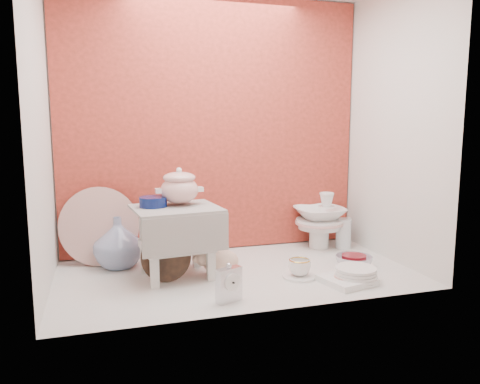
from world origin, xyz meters
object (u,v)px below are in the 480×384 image
Objects in this scene: plush_pig at (221,261)px; porcelain_tower at (319,220)px; floral_platter at (99,226)px; blue_white_vase at (118,242)px; crystal_bowl at (354,261)px; dinner_plate_stack at (356,274)px; gold_rim_teacup at (300,267)px; soup_tureen at (179,186)px; step_stool at (177,242)px; mantel_clock at (229,283)px.

plush_pig is 0.79m from porcelain_tower.
floral_platter is 0.15m from blue_white_vase.
dinner_plate_stack is at bearing -118.44° from crystal_bowl.
crystal_bowl is at bearing 12.43° from gold_rim_teacup.
porcelain_tower is at bearing 14.81° from soup_tureen.
gold_rim_teacup is at bearing -24.62° from soup_tureen.
step_stool is 0.98m from porcelain_tower.
gold_rim_teacup is (0.58, -0.20, -0.12)m from step_stool.
porcelain_tower is (0.93, 0.30, -0.01)m from step_stool.
crystal_bowl is 0.44m from porcelain_tower.
blue_white_vase is (-0.30, 0.18, -0.31)m from soup_tureen.
mantel_clock is 0.72× the size of plush_pig.
floral_platter is at bearing 168.46° from plush_pig.
porcelain_tower is (0.90, 0.24, -0.28)m from soup_tureen.
porcelain_tower is (0.35, 0.49, 0.12)m from gold_rim_teacup.
dinner_plate_stack is at bearing -27.73° from blue_white_vase.
gold_rim_teacup is at bearing 3.32° from mantel_clock.
mantel_clock is at bearing -154.35° from gold_rim_teacup.
porcelain_tower is at bearing 79.74° from dinner_plate_stack.
floral_platter is 2.49× the size of mantel_clock.
floral_platter reaches higher than crystal_bowl.
crystal_bowl is at bearing 13.43° from plush_pig.
mantel_clock is 1.57× the size of gold_rim_teacup.
mantel_clock is 0.88× the size of crystal_bowl.
porcelain_tower is at bearing 2.57° from blue_white_vase.
gold_rim_teacup is 0.36m from crystal_bowl.
dinner_plate_stack is at bearing -6.26° from plush_pig.
blue_white_vase reaches higher than plush_pig.
plush_pig is 0.72m from crystal_bowl.
crystal_bowl is (0.72, -0.08, -0.04)m from plush_pig.
mantel_clock is 0.82m from crystal_bowl.
dinner_plate_stack is 0.62× the size of porcelain_tower.
floral_platter is 1.24× the size of porcelain_tower.
step_stool is 0.89m from dinner_plate_stack.
gold_rim_teacup is (0.36, -0.16, -0.02)m from plush_pig.
plush_pig is (0.59, -0.36, -0.14)m from floral_platter.
porcelain_tower is at bearing 19.67° from mantel_clock.
floral_platter is 0.91m from mantel_clock.
blue_white_vase reaches higher than dinner_plate_stack.
mantel_clock reaches higher than gold_rim_teacup.
blue_white_vase is at bearing 152.91° from gold_rim_teacup.
mantel_clock is 1.04m from porcelain_tower.
mantel_clock is 0.37m from plush_pig.
step_stool is 3.77× the size of gold_rim_teacup.
gold_rim_teacup is (0.42, 0.20, -0.03)m from mantel_clock.
floral_platter reaches higher than plush_pig.
blue_white_vase is 1.24m from dinner_plate_stack.
plush_pig is (0.19, -0.09, -0.38)m from soup_tureen.
blue_white_vase reaches higher than mantel_clock.
floral_platter reaches higher than mantel_clock.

